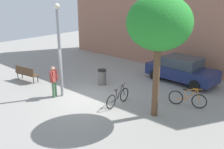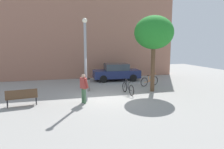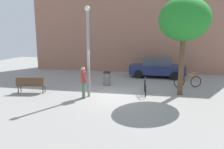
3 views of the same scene
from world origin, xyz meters
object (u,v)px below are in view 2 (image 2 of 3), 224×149
object	(u,v)px
lamppost	(85,56)
person_by_lamppost	(84,86)
park_bench	(22,96)
bicycle_black	(128,88)
plaza_tree	(154,33)
parked_car_navy	(116,72)
bicycle_orange	(150,81)
trash_bin	(86,85)

from	to	relation	value
lamppost	person_by_lamppost	world-z (taller)	lamppost
park_bench	bicycle_black	xyz separation A→B (m)	(6.44, 1.08, -0.16)
plaza_tree	parked_car_navy	world-z (taller)	plaza_tree
bicycle_orange	bicycle_black	world-z (taller)	same
plaza_tree	trash_bin	distance (m)	5.89
bicycle_black	park_bench	bearing A→B (deg)	-170.44
person_by_lamppost	plaza_tree	xyz separation A→B (m)	(5.06, 1.67, 3.09)
lamppost	plaza_tree	bearing A→B (deg)	15.13
plaza_tree	bicycle_black	bearing A→B (deg)	-172.54
park_bench	trash_bin	world-z (taller)	park_bench
person_by_lamppost	park_bench	distance (m)	3.34
parked_car_navy	trash_bin	size ratio (longest dim) A/B	4.68
park_bench	plaza_tree	size ratio (longest dim) A/B	0.32
plaza_tree	bicycle_orange	bearing A→B (deg)	69.86
bicycle_black	parked_car_navy	xyz separation A→B (m)	(0.70, 5.09, 0.39)
lamppost	park_bench	xyz separation A→B (m)	(-3.47, -0.02, -2.12)
bicycle_orange	lamppost	bearing A→B (deg)	-150.38
lamppost	park_bench	bearing A→B (deg)	-179.75
lamppost	bicycle_black	xyz separation A→B (m)	(2.96, 1.07, -2.28)
bicycle_black	parked_car_navy	world-z (taller)	parked_car_navy
bicycle_orange	parked_car_navy	xyz separation A→B (m)	(-1.89, 3.00, 0.39)
parked_car_navy	bicycle_orange	bearing A→B (deg)	-57.78
plaza_tree	trash_bin	bearing A→B (deg)	163.68
bicycle_black	parked_car_navy	bearing A→B (deg)	82.12
person_by_lamppost	bicycle_orange	world-z (taller)	person_by_lamppost
plaza_tree	bicycle_orange	distance (m)	4.16
parked_car_navy	trash_bin	world-z (taller)	parked_car_navy
plaza_tree	bicycle_orange	world-z (taller)	plaza_tree
person_by_lamppost	park_bench	xyz separation A→B (m)	(-3.29, 0.34, -0.42)
lamppost	park_bench	distance (m)	4.07
plaza_tree	bicycle_black	world-z (taller)	plaza_tree
lamppost	person_by_lamppost	xyz separation A→B (m)	(-0.18, -0.35, -1.70)
person_by_lamppost	bicycle_orange	xyz separation A→B (m)	(5.74, 3.51, -0.58)
lamppost	trash_bin	world-z (taller)	lamppost
lamppost	person_by_lamppost	bearing A→B (deg)	-117.44
plaza_tree	trash_bin	xyz separation A→B (m)	(-4.48, 1.31, -3.60)
person_by_lamppost	bicycle_black	xyz separation A→B (m)	(3.15, 1.42, -0.58)
person_by_lamppost	trash_bin	bearing A→B (deg)	78.89
plaza_tree	parked_car_navy	xyz separation A→B (m)	(-1.21, 4.84, -3.28)
lamppost	park_bench	size ratio (longest dim) A/B	2.87
plaza_tree	parked_car_navy	bearing A→B (deg)	104.09
lamppost	bicycle_black	size ratio (longest dim) A/B	2.63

